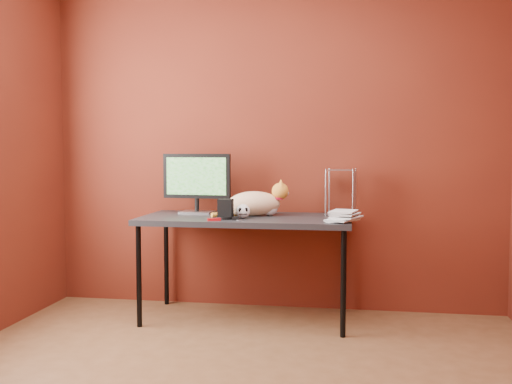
% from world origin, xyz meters
% --- Properties ---
extents(room, '(3.52, 3.52, 2.61)m').
position_xyz_m(room, '(0.00, 0.00, 1.45)').
color(room, brown).
rests_on(room, ground).
extents(desk, '(1.50, 0.70, 0.75)m').
position_xyz_m(desk, '(-0.15, 1.37, 0.70)').
color(desk, black).
rests_on(desk, ground).
extents(monitor, '(0.52, 0.18, 0.45)m').
position_xyz_m(monitor, '(-0.55, 1.50, 1.00)').
color(monitor, '#A2A1A6').
rests_on(monitor, desk).
extents(cat, '(0.54, 0.30, 0.27)m').
position_xyz_m(cat, '(-0.10, 1.43, 0.84)').
color(cat, orange).
rests_on(cat, desk).
extents(skull_mug, '(0.10, 0.11, 0.10)m').
position_xyz_m(skull_mug, '(-0.15, 1.26, 0.80)').
color(skull_mug, white).
rests_on(skull_mug, desk).
extents(speaker, '(0.12, 0.12, 0.14)m').
position_xyz_m(speaker, '(-0.26, 1.20, 0.81)').
color(speaker, black).
rests_on(speaker, desk).
extents(book_stack, '(0.25, 0.27, 0.86)m').
position_xyz_m(book_stack, '(0.48, 1.22, 1.18)').
color(book_stack, beige).
rests_on(book_stack, desk).
extents(wire_rack, '(0.22, 0.19, 0.34)m').
position_xyz_m(wire_rack, '(0.52, 1.60, 0.92)').
color(wire_rack, '#A2A1A6').
rests_on(wire_rack, desk).
extents(pocket_knife, '(0.09, 0.06, 0.02)m').
position_xyz_m(pocket_knife, '(-0.32, 1.09, 0.76)').
color(pocket_knife, '#B10D12').
rests_on(pocket_knife, desk).
extents(black_gadget, '(0.05, 0.03, 0.02)m').
position_xyz_m(black_gadget, '(-0.18, 1.15, 0.76)').
color(black_gadget, black).
rests_on(black_gadget, desk).
extents(washer, '(0.04, 0.04, 0.00)m').
position_xyz_m(washer, '(-0.15, 1.14, 0.75)').
color(washer, '#A2A1A6').
rests_on(washer, desk).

